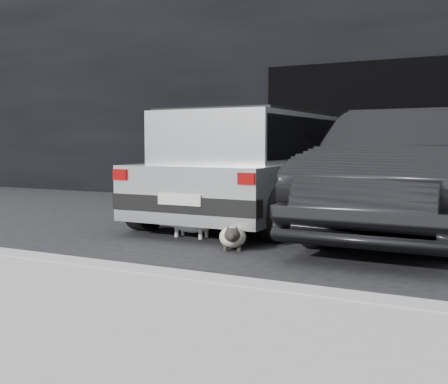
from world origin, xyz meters
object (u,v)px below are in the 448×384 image
at_px(cat_white, 194,222).
at_px(second_car, 411,172).
at_px(silver_hatchback, 255,162).
at_px(cat_siamese, 233,237).

bearing_deg(cat_white, second_car, 121.34).
xyz_separation_m(silver_hatchback, second_car, (2.20, -0.25, -0.08)).
distance_m(silver_hatchback, cat_white, 1.73).
height_order(silver_hatchback, cat_siamese, silver_hatchback).
bearing_deg(cat_siamese, silver_hatchback, -97.11).
distance_m(silver_hatchback, cat_siamese, 2.28).
bearing_deg(silver_hatchback, second_car, -5.98).
bearing_deg(cat_white, cat_siamese, 59.25).
relative_size(cat_siamese, cat_white, 0.92).
relative_size(silver_hatchback, cat_white, 5.02).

